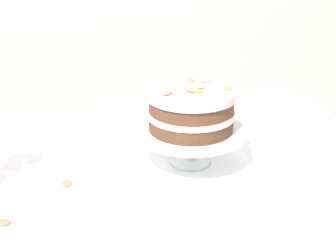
# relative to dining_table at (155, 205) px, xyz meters

# --- Properties ---
(dining_table) EXTENTS (1.40, 1.00, 0.74)m
(dining_table) POSITION_rel_dining_table_xyz_m (0.00, 0.00, 0.00)
(dining_table) COLOR white
(dining_table) RESTS_ON ground
(linen_napkin) EXTENTS (0.38, 0.38, 0.00)m
(linen_napkin) POSITION_rel_dining_table_xyz_m (0.11, 0.03, 0.09)
(linen_napkin) COLOR white
(linen_napkin) RESTS_ON dining_table
(cake_stand) EXTENTS (0.29, 0.29, 0.10)m
(cake_stand) POSITION_rel_dining_table_xyz_m (0.11, 0.03, 0.17)
(cake_stand) COLOR silver
(cake_stand) RESTS_ON linen_napkin
(layer_cake) EXTENTS (0.23, 0.23, 0.11)m
(layer_cake) POSITION_rel_dining_table_xyz_m (0.11, 0.03, 0.24)
(layer_cake) COLOR brown
(layer_cake) RESTS_ON cake_stand
(loose_petal_0) EXTENTS (0.03, 0.03, 0.00)m
(loose_petal_0) POSITION_rel_dining_table_xyz_m (0.13, 0.26, 0.09)
(loose_petal_0) COLOR yellow
(loose_petal_0) RESTS_ON dining_table
(loose_petal_2) EXTENTS (0.03, 0.04, 0.01)m
(loose_petal_2) POSITION_rel_dining_table_xyz_m (-0.22, 0.02, 0.09)
(loose_petal_2) COLOR #E56B51
(loose_petal_2) RESTS_ON dining_table
(loose_petal_3) EXTENTS (0.04, 0.04, 0.01)m
(loose_petal_3) POSITION_rel_dining_table_xyz_m (-0.37, -0.11, 0.09)
(loose_petal_3) COLOR #E56B51
(loose_petal_3) RESTS_ON dining_table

